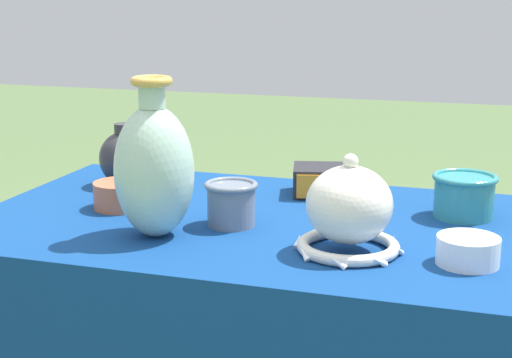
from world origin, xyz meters
name	(u,v)px	position (x,y,z in m)	size (l,w,h in m)	color
display_table	(258,257)	(0.00, -0.02, 0.64)	(1.19, 0.73, 0.71)	#38383D
vase_tall_bulbous	(154,168)	(-0.16, -0.17, 0.85)	(0.15, 0.15, 0.31)	#A8CCB7
vase_dome_bell	(349,212)	(0.21, -0.15, 0.79)	(0.20, 0.20, 0.19)	white
mosaic_tile_box	(322,181)	(0.08, 0.23, 0.75)	(0.16, 0.15, 0.07)	#232328
cup_wide_teal	(464,194)	(0.40, 0.14, 0.76)	(0.14, 0.14, 0.09)	teal
jar_round_charcoal	(125,158)	(-0.40, 0.18, 0.78)	(0.13, 0.13, 0.15)	#2D2D33
pot_squat_porcelain	(468,251)	(0.42, -0.16, 0.74)	(0.11, 0.11, 0.05)	white
cup_wide_slate	(231,202)	(-0.04, -0.06, 0.76)	(0.11, 0.11, 0.09)	slate
pot_squat_terracotta	(121,195)	(-0.32, -0.01, 0.74)	(0.12, 0.12, 0.06)	#BC6642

